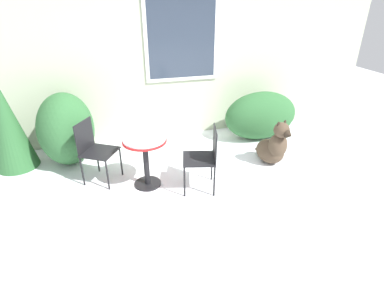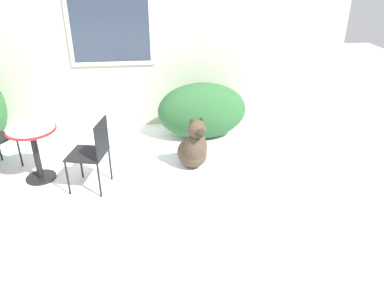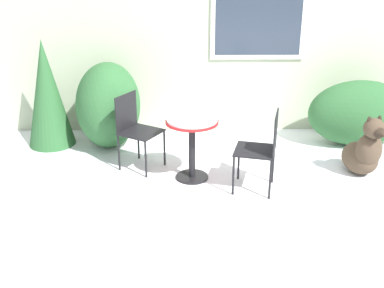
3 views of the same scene
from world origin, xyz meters
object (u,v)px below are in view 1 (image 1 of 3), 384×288
(patio_table, at_px, (145,150))
(dog, at_px, (273,147))
(patio_chair_far_side, at_px, (205,156))
(patio_chair_near_table, at_px, (95,148))

(patio_table, relative_size, dog, 0.96)
(patio_chair_far_side, height_order, dog, patio_chair_far_side)
(patio_table, relative_size, patio_chair_near_table, 0.82)
(patio_chair_far_side, xyz_separation_m, dog, (1.25, 0.35, -0.22))
(patio_chair_near_table, height_order, dog, patio_chair_near_table)
(patio_table, bearing_deg, patio_chair_far_side, -21.11)
(patio_table, height_order, patio_chair_near_table, patio_chair_near_table)
(patio_chair_near_table, xyz_separation_m, patio_chair_far_side, (1.41, -0.62, 0.00))
(patio_chair_near_table, distance_m, dog, 2.68)
(patio_chair_near_table, bearing_deg, patio_chair_far_side, -82.59)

